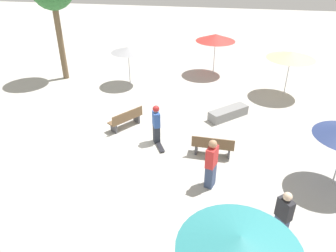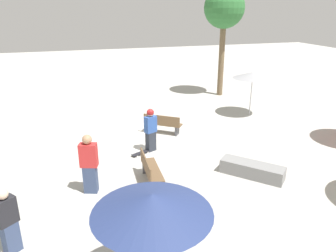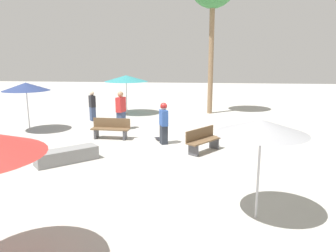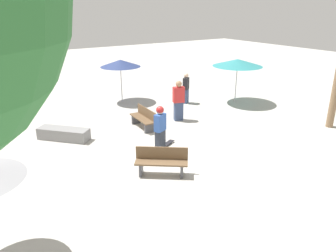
{
  "view_description": "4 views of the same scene",
  "coord_description": "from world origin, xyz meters",
  "px_view_note": "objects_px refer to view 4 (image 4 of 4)",
  "views": [
    {
      "loc": [
        -3.05,
        11.37,
        7.27
      ],
      "look_at": [
        -1.23,
        0.47,
        0.9
      ],
      "focal_mm": 35.0,
      "sensor_mm": 36.0,
      "label": 1
    },
    {
      "loc": [
        -11.7,
        2.98,
        5.17
      ],
      "look_at": [
        -1.02,
        -0.31,
        1.02
      ],
      "focal_mm": 35.0,
      "sensor_mm": 36.0,
      "label": 2
    },
    {
      "loc": [
        0.76,
        -12.14,
        3.42
      ],
      "look_at": [
        -0.52,
        -0.01,
        0.79
      ],
      "focal_mm": 35.0,
      "sensor_mm": 36.0,
      "label": 3
    },
    {
      "loc": [
        8.39,
        -5.36,
        4.92
      ],
      "look_at": [
        -0.66,
        0.56,
        0.88
      ],
      "focal_mm": 35.0,
      "sensor_mm": 36.0,
      "label": 4
    }
  ],
  "objects_px": {
    "shade_umbrella_navy": "(120,63)",
    "bench_near": "(162,162)",
    "bystander_far": "(179,101)",
    "concrete_ledge": "(64,134)",
    "shade_umbrella_teal": "(238,63)",
    "bystander_watching": "(186,88)",
    "bench_far": "(143,118)",
    "skater_main": "(160,127)",
    "skateboard": "(167,144)"
  },
  "relations": [
    {
      "from": "bystander_watching",
      "to": "skater_main",
      "type": "bearing_deg",
      "value": -172.99
    },
    {
      "from": "shade_umbrella_teal",
      "to": "bystander_watching",
      "type": "xyz_separation_m",
      "value": [
        -1.33,
        -2.27,
        -1.31
      ]
    },
    {
      "from": "shade_umbrella_teal",
      "to": "shade_umbrella_navy",
      "type": "bearing_deg",
      "value": -124.73
    },
    {
      "from": "bystander_watching",
      "to": "concrete_ledge",
      "type": "bearing_deg",
      "value": 153.61
    },
    {
      "from": "skater_main",
      "to": "bystander_watching",
      "type": "height_order",
      "value": "skater_main"
    },
    {
      "from": "concrete_ledge",
      "to": "bench_far",
      "type": "xyz_separation_m",
      "value": [
        0.57,
        3.2,
        0.2
      ]
    },
    {
      "from": "skater_main",
      "to": "bench_far",
      "type": "bearing_deg",
      "value": 51.08
    },
    {
      "from": "bench_far",
      "to": "bystander_far",
      "type": "distance_m",
      "value": 1.85
    },
    {
      "from": "shade_umbrella_navy",
      "to": "bystander_watching",
      "type": "height_order",
      "value": "shade_umbrella_navy"
    },
    {
      "from": "concrete_ledge",
      "to": "bystander_watching",
      "type": "height_order",
      "value": "bystander_watching"
    },
    {
      "from": "skateboard",
      "to": "bench_far",
      "type": "bearing_deg",
      "value": 59.22
    },
    {
      "from": "skateboard",
      "to": "concrete_ledge",
      "type": "xyz_separation_m",
      "value": [
        -2.65,
        -3.03,
        0.17
      ]
    },
    {
      "from": "skater_main",
      "to": "bystander_watching",
      "type": "bearing_deg",
      "value": 21.1
    },
    {
      "from": "bench_far",
      "to": "bystander_far",
      "type": "bearing_deg",
      "value": -86.89
    },
    {
      "from": "skater_main",
      "to": "bystander_watching",
      "type": "distance_m",
      "value": 6.08
    },
    {
      "from": "concrete_ledge",
      "to": "bench_far",
      "type": "height_order",
      "value": "bench_far"
    },
    {
      "from": "bench_far",
      "to": "bystander_far",
      "type": "relative_size",
      "value": 0.9
    },
    {
      "from": "concrete_ledge",
      "to": "shade_umbrella_navy",
      "type": "relative_size",
      "value": 0.84
    },
    {
      "from": "concrete_ledge",
      "to": "skater_main",
      "type": "bearing_deg",
      "value": 42.13
    },
    {
      "from": "bench_near",
      "to": "bystander_far",
      "type": "xyz_separation_m",
      "value": [
        -3.84,
        3.3,
        0.47
      ]
    },
    {
      "from": "bench_far",
      "to": "bystander_watching",
      "type": "xyz_separation_m",
      "value": [
        -2.03,
        3.67,
        0.37
      ]
    },
    {
      "from": "concrete_ledge",
      "to": "shade_umbrella_teal",
      "type": "relative_size",
      "value": 0.73
    },
    {
      "from": "skater_main",
      "to": "bench_far",
      "type": "distance_m",
      "value": 2.42
    },
    {
      "from": "skater_main",
      "to": "skateboard",
      "type": "relative_size",
      "value": 2.04
    },
    {
      "from": "skateboard",
      "to": "concrete_ledge",
      "type": "distance_m",
      "value": 4.03
    },
    {
      "from": "shade_umbrella_navy",
      "to": "bystander_watching",
      "type": "xyz_separation_m",
      "value": [
        2.11,
        2.69,
        -1.25
      ]
    },
    {
      "from": "shade_umbrella_navy",
      "to": "skater_main",
      "type": "bearing_deg",
      "value": -13.87
    },
    {
      "from": "concrete_ledge",
      "to": "bench_near",
      "type": "xyz_separation_m",
      "value": [
        4.41,
        1.69,
        0.2
      ]
    },
    {
      "from": "skater_main",
      "to": "shade_umbrella_navy",
      "type": "xyz_separation_m",
      "value": [
        -6.43,
        1.59,
        1.16
      ]
    },
    {
      "from": "skater_main",
      "to": "shade_umbrella_teal",
      "type": "height_order",
      "value": "shade_umbrella_teal"
    },
    {
      "from": "concrete_ledge",
      "to": "bench_far",
      "type": "distance_m",
      "value": 3.26
    },
    {
      "from": "skateboard",
      "to": "bench_near",
      "type": "bearing_deg",
      "value": -153.49
    },
    {
      "from": "bystander_far",
      "to": "concrete_ledge",
      "type": "bearing_deg",
      "value": 11.77
    },
    {
      "from": "bench_far",
      "to": "shade_umbrella_teal",
      "type": "distance_m",
      "value": 6.22
    },
    {
      "from": "skater_main",
      "to": "concrete_ledge",
      "type": "xyz_separation_m",
      "value": [
        -2.87,
        -2.6,
        -0.66
      ]
    },
    {
      "from": "skater_main",
      "to": "bystander_far",
      "type": "relative_size",
      "value": 0.91
    },
    {
      "from": "skateboard",
      "to": "bench_near",
      "type": "distance_m",
      "value": 2.24
    },
    {
      "from": "skateboard",
      "to": "bystander_watching",
      "type": "height_order",
      "value": "bystander_watching"
    },
    {
      "from": "bench_near",
      "to": "bench_far",
      "type": "relative_size",
      "value": 0.95
    },
    {
      "from": "bench_far",
      "to": "shade_umbrella_navy",
      "type": "height_order",
      "value": "shade_umbrella_navy"
    },
    {
      "from": "bystander_far",
      "to": "skater_main",
      "type": "bearing_deg",
      "value": 62.18
    },
    {
      "from": "skateboard",
      "to": "bystander_far",
      "type": "distance_m",
      "value": 2.98
    },
    {
      "from": "skater_main",
      "to": "shade_umbrella_teal",
      "type": "xyz_separation_m",
      "value": [
        -3.0,
        6.55,
        1.22
      ]
    },
    {
      "from": "shade_umbrella_teal",
      "to": "bystander_far",
      "type": "xyz_separation_m",
      "value": [
        0.7,
        -4.15,
        -1.21
      ]
    },
    {
      "from": "shade_umbrella_navy",
      "to": "bench_near",
      "type": "bearing_deg",
      "value": -17.4
    },
    {
      "from": "skater_main",
      "to": "concrete_ledge",
      "type": "height_order",
      "value": "skater_main"
    },
    {
      "from": "skater_main",
      "to": "shade_umbrella_teal",
      "type": "distance_m",
      "value": 7.3
    },
    {
      "from": "skateboard",
      "to": "bystander_watching",
      "type": "bearing_deg",
      "value": 20.79
    },
    {
      "from": "concrete_ledge",
      "to": "bystander_far",
      "type": "height_order",
      "value": "bystander_far"
    },
    {
      "from": "skateboard",
      "to": "concrete_ledge",
      "type": "relative_size",
      "value": 0.43
    }
  ]
}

